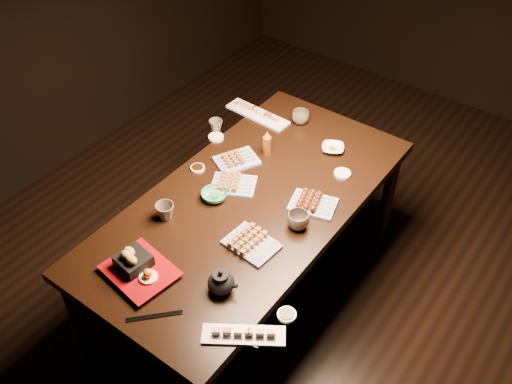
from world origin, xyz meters
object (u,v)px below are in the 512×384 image
(edamame_bowl_green, at_px, (214,195))
(yakitori_plate_left, at_px, (237,158))
(tempura_tray, at_px, (139,265))
(condiment_bottle, at_px, (267,143))
(teacup_near_left, at_px, (165,211))
(dining_table, at_px, (250,252))
(edamame_bowl_cream, at_px, (333,148))
(teapot, at_px, (221,281))
(teacup_far_right, at_px, (300,117))
(sushi_platter_near, at_px, (244,333))
(teacup_far_left, at_px, (216,126))
(teacup_mid_right, at_px, (298,220))
(yakitori_plate_right, at_px, (251,241))
(yakitori_plate_center, at_px, (233,182))
(sushi_platter_far, at_px, (258,112))

(edamame_bowl_green, bearing_deg, yakitori_plate_left, 106.75)
(tempura_tray, relative_size, condiment_bottle, 2.10)
(yakitori_plate_left, height_order, teacup_near_left, teacup_near_left)
(yakitori_plate_left, xyz_separation_m, condiment_bottle, (0.09, 0.15, 0.04))
(dining_table, height_order, edamame_bowl_cream, edamame_bowl_cream)
(dining_table, relative_size, teapot, 13.36)
(dining_table, height_order, yakitori_plate_left, yakitori_plate_left)
(teacup_far_right, height_order, teapot, teapot)
(sushi_platter_near, bearing_deg, tempura_tray, 147.41)
(sushi_platter_near, height_order, teapot, teapot)
(teacup_far_left, bearing_deg, teapot, -49.49)
(teacup_mid_right, distance_m, teacup_far_left, 0.86)
(dining_table, xyz_separation_m, teacup_far_left, (-0.50, 0.35, 0.41))
(sushi_platter_near, distance_m, tempura_tray, 0.55)
(sushi_platter_near, bearing_deg, dining_table, 90.87)
(teacup_near_left, bearing_deg, teacup_far_right, 85.01)
(teacup_far_right, bearing_deg, tempura_tray, -87.61)
(yakitori_plate_right, bearing_deg, tempura_tray, -120.12)
(teapot, bearing_deg, sushi_platter_near, -41.81)
(edamame_bowl_cream, relative_size, condiment_bottle, 0.84)
(dining_table, distance_m, sushi_platter_near, 0.87)
(yakitori_plate_left, relative_size, teacup_mid_right, 2.10)
(yakitori_plate_center, distance_m, teacup_far_left, 0.48)
(teacup_mid_right, xyz_separation_m, condiment_bottle, (-0.44, 0.36, 0.03))
(yakitori_plate_center, distance_m, condiment_bottle, 0.32)
(yakitori_plate_center, relative_size, teacup_far_right, 2.26)
(yakitori_plate_right, xyz_separation_m, tempura_tray, (-0.29, -0.41, 0.03))
(edamame_bowl_green, bearing_deg, teacup_far_left, 128.62)
(yakitori_plate_right, relative_size, yakitori_plate_left, 1.06)
(teacup_far_left, bearing_deg, sushi_platter_near, -46.11)
(yakitori_plate_left, bearing_deg, edamame_bowl_green, -135.85)
(sushi_platter_near, bearing_deg, condiment_bottle, 86.96)
(tempura_tray, height_order, teapot, teapot)
(teacup_mid_right, distance_m, teacup_far_right, 0.83)
(yakitori_plate_left, distance_m, teacup_near_left, 0.53)
(sushi_platter_far, bearing_deg, yakitori_plate_right, 127.33)
(sushi_platter_far, relative_size, edamame_bowl_green, 3.07)
(yakitori_plate_left, bearing_deg, teacup_far_right, 18.59)
(sushi_platter_near, height_order, tempura_tray, tempura_tray)
(sushi_platter_near, height_order, teacup_mid_right, teacup_mid_right)
(yakitori_plate_left, xyz_separation_m, edamame_bowl_green, (0.09, -0.29, -0.01))
(edamame_bowl_cream, bearing_deg, teacup_far_left, -159.31)
(teacup_near_left, height_order, teacup_far_right, teacup_near_left)
(dining_table, xyz_separation_m, yakitori_plate_left, (-0.24, 0.20, 0.40))
(sushi_platter_far, bearing_deg, edamame_bowl_cream, 179.93)
(sushi_platter_near, xyz_separation_m, tempura_tray, (-0.55, -0.01, 0.03))
(yakitori_plate_right, distance_m, teacup_far_right, 0.99)
(teacup_mid_right, relative_size, condiment_bottle, 0.73)
(edamame_bowl_green, relative_size, teacup_mid_right, 1.25)
(teacup_near_left, bearing_deg, edamame_bowl_green, 67.42)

